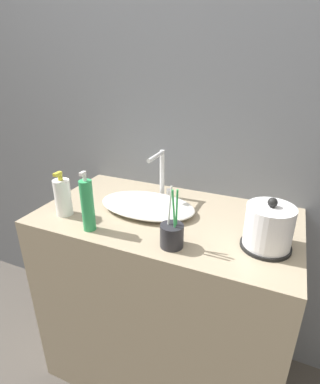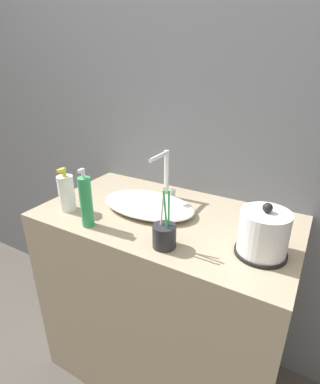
# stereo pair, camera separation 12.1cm
# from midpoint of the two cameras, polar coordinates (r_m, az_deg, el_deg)

# --- Properties ---
(wall_back) EXTENTS (6.00, 0.04, 2.60)m
(wall_back) POSITION_cam_midpoint_polar(r_m,az_deg,el_deg) (1.40, 10.28, 15.72)
(wall_back) COLOR slate
(wall_back) RESTS_ON ground_plane
(vanity_counter) EXTENTS (1.06, 0.59, 0.90)m
(vanity_counter) POSITION_cam_midpoint_polar(r_m,az_deg,el_deg) (1.51, 3.40, -19.72)
(vanity_counter) COLOR gray
(vanity_counter) RESTS_ON ground_plane
(sink_basin) EXTENTS (0.42, 0.26, 0.05)m
(sink_basin) POSITION_cam_midpoint_polar(r_m,az_deg,el_deg) (1.28, 0.45, -2.46)
(sink_basin) COLOR white
(sink_basin) RESTS_ON vanity_counter
(faucet) EXTENTS (0.06, 0.15, 0.22)m
(faucet) POSITION_cam_midpoint_polar(r_m,az_deg,el_deg) (1.35, 3.61, 3.72)
(faucet) COLOR silver
(faucet) RESTS_ON vanity_counter
(electric_kettle) EXTENTS (0.17, 0.17, 0.19)m
(electric_kettle) POSITION_cam_midpoint_polar(r_m,az_deg,el_deg) (1.05, 22.26, -7.70)
(electric_kettle) COLOR black
(electric_kettle) RESTS_ON vanity_counter
(toothbrush_cup) EXTENTS (0.08, 0.08, 0.22)m
(toothbrush_cup) POSITION_cam_midpoint_polar(r_m,az_deg,el_deg) (1.03, 4.24, -8.29)
(toothbrush_cup) COLOR #232328
(toothbrush_cup) RESTS_ON vanity_counter
(lotion_bottle) EXTENTS (0.07, 0.07, 0.19)m
(lotion_bottle) POSITION_cam_midpoint_polar(r_m,az_deg,el_deg) (1.30, -14.88, -0.19)
(lotion_bottle) COLOR white
(lotion_bottle) RESTS_ON vanity_counter
(shampoo_bottle) EXTENTS (0.05, 0.05, 0.23)m
(shampoo_bottle) POSITION_cam_midpoint_polar(r_m,az_deg,el_deg) (1.15, -10.99, -1.91)
(shampoo_bottle) COLOR #2D9956
(shampoo_bottle) RESTS_ON vanity_counter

